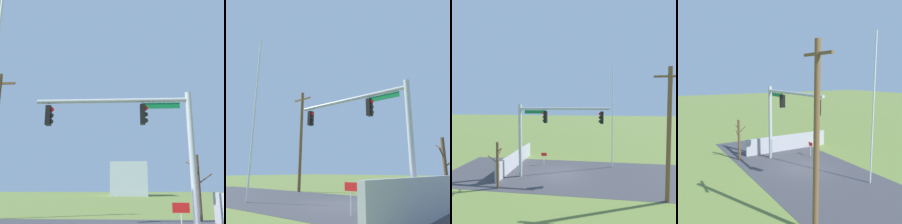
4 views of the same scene
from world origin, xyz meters
The scene contains 9 objects.
ground_plane centered at (0.00, 0.00, 0.00)m, with size 160.00×160.00×0.00m, color olive.
road_surface centered at (-4.00, 0.00, 0.01)m, with size 28.00×8.00×0.01m, color #3D3D42.
sidewalk_corner centered at (4.26, 0.97, 0.00)m, with size 6.00×6.00×0.01m, color #B7B5AD.
retaining_fence centered at (4.62, -1.47, 0.73)m, with size 0.20×8.26×1.45m, color #A8A8AD.
signal_mast centered at (1.19, 0.97, 4.31)m, with size 7.45×0.37×6.09m.
flagpole centered at (-4.64, -2.46, 4.83)m, with size 0.10×0.10×9.66m, color silver.
utility_pole centered at (-7.40, 3.82, 4.38)m, with size 1.90×0.26×8.42m.
bare_tree centered at (4.05, 3.44, 1.75)m, with size 1.27×1.02×3.39m.
open_sign centered at (2.02, -2.27, 0.91)m, with size 0.56×0.04×1.22m.
Camera 2 is at (7.37, -9.88, 1.64)m, focal length 37.51 mm.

